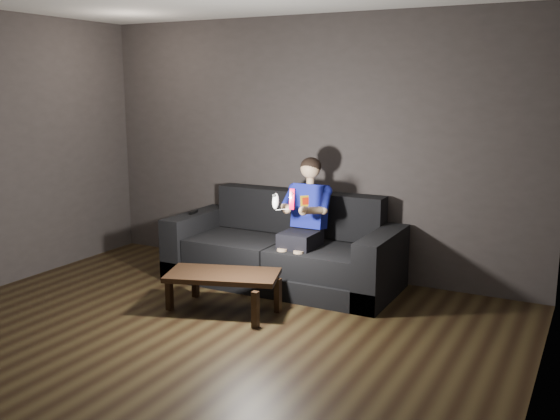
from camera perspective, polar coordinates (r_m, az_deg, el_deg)
The scene contains 9 objects.
floor at distance 4.88m, azimuth -10.35°, elevation -12.91°, with size 5.00×5.00×0.00m, color black.
back_wall at distance 6.62m, azimuth 2.69°, elevation 5.80°, with size 5.00×0.04×2.70m, color #36302F.
right_wall at distance 3.54m, azimuth 22.56°, elevation 0.10°, with size 0.04×5.00×2.70m, color #36302F.
sofa at distance 6.37m, azimuth 0.34°, elevation -4.09°, with size 2.33×1.01×0.90m.
child at distance 6.09m, azimuth 2.30°, elevation -0.23°, with size 0.49×0.60×1.20m.
wii_remote_red at distance 5.60m, azimuth 1.13°, elevation 1.01°, with size 0.06×0.08×0.19m.
nunchuk_white at distance 5.69m, azimuth -0.41°, elevation 0.82°, with size 0.08×0.11×0.16m.
wii_remote_black at distance 6.75m, azimuth -7.93°, elevation -0.19°, with size 0.07×0.16×0.03m.
coffee_table at distance 5.58m, azimuth -5.23°, elevation -6.20°, with size 1.09×0.78×0.36m.
Camera 1 is at (2.79, -3.47, 1.99)m, focal length 40.00 mm.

